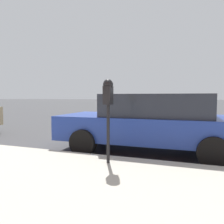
% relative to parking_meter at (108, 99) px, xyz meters
% --- Properties ---
extents(ground_plane, '(220.00, 220.00, 0.00)m').
position_rel_parking_meter_xyz_m(ground_plane, '(2.70, -0.26, -1.37)').
color(ground_plane, '#424244').
extents(parking_meter, '(0.21, 0.19, 1.57)m').
position_rel_parking_meter_xyz_m(parking_meter, '(0.00, 0.00, 0.00)').
color(parking_meter, black).
rests_on(parking_meter, sidewalk).
extents(car_blue, '(2.16, 4.62, 1.48)m').
position_rel_parking_meter_xyz_m(car_blue, '(1.79, -0.50, -0.59)').
color(car_blue, navy).
rests_on(car_blue, ground_plane).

